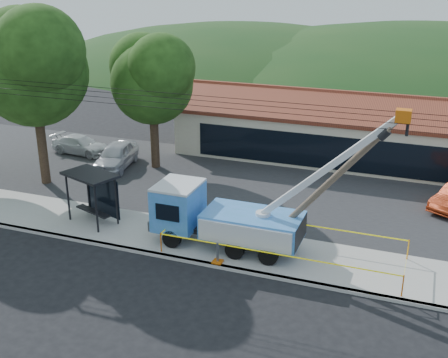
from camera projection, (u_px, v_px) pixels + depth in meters
ground at (163, 284)px, 23.76m from camera, size 120.00×120.00×0.00m
curb at (184, 260)px, 25.57m from camera, size 60.00×0.25×0.15m
sidewalk at (200, 242)px, 27.23m from camera, size 60.00×4.00×0.15m
parking_lot at (251, 186)px, 34.24m from camera, size 60.00×12.00×0.10m
strip_mall at (341, 130)px, 39.26m from camera, size 22.50×8.53×4.67m
tree_west_near at (32, 61)px, 32.04m from camera, size 7.56×6.72×10.80m
tree_lot at (152, 75)px, 35.24m from camera, size 6.30×5.60×8.94m
hill_west at (244, 65)px, 76.83m from camera, size 78.40×56.00×28.00m
hill_center at (438, 77)px, 68.60m from camera, size 89.60×64.00×32.00m
utility_truck at (223, 216)px, 26.23m from camera, size 11.22×3.80×7.30m
leaning_pole at (332, 180)px, 24.06m from camera, size 6.07×1.63×7.23m
bus_shelter at (94, 186)px, 28.64m from camera, size 3.16×2.51×2.66m
caution_tape at (283, 241)px, 25.55m from camera, size 10.82×3.35×0.97m
car_silver at (117, 169)px, 37.34m from camera, size 2.73×5.01×1.62m
car_white at (82, 155)px, 40.10m from camera, size 4.51×2.15×1.27m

